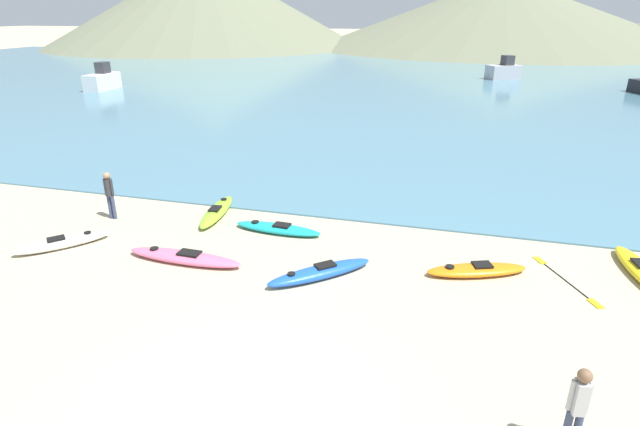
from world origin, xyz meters
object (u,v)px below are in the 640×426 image
object	(u,v)px
kayak_on_sand_2	(62,243)
moored_boat_2	(504,71)
person_near_waterline	(109,192)
loose_paddle	(565,280)
kayak_on_sand_3	(217,211)
person_near_foreground	(577,406)
kayak_on_sand_5	(184,257)
kayak_on_sand_1	(278,228)
kayak_on_sand_4	(477,270)
kayak_on_sand_6	(320,272)
moored_boat_3	(102,80)

from	to	relation	value
kayak_on_sand_2	moored_boat_2	size ratio (longest dim) A/B	0.65
person_near_waterline	loose_paddle	distance (m)	14.45
kayak_on_sand_3	person_near_foreground	world-z (taller)	person_near_foreground
moored_boat_2	person_near_foreground	bearing A→B (deg)	-92.09
moored_boat_2	loose_paddle	distance (m)	43.85
kayak_on_sand_3	kayak_on_sand_5	world-z (taller)	kayak_on_sand_3
kayak_on_sand_5	person_near_foreground	world-z (taller)	person_near_foreground
kayak_on_sand_1	loose_paddle	bearing A→B (deg)	-6.21
kayak_on_sand_1	moored_boat_2	distance (m)	43.93
kayak_on_sand_1	person_near_foreground	xyz separation A→B (m)	(7.56, -6.96, 0.82)
kayak_on_sand_5	loose_paddle	xyz separation A→B (m)	(10.38, 1.74, -0.13)
kayak_on_sand_4	person_near_foreground	bearing A→B (deg)	-76.75
loose_paddle	kayak_on_sand_4	bearing A→B (deg)	-173.18
kayak_on_sand_3	person_near_waterline	size ratio (longest dim) A/B	1.83
kayak_on_sand_3	kayak_on_sand_6	xyz separation A→B (m)	(4.69, -3.28, 0.01)
kayak_on_sand_5	moored_boat_2	world-z (taller)	moored_boat_2
person_near_foreground	moored_boat_3	xyz separation A→B (m)	(-33.56, 32.23, -0.06)
kayak_on_sand_2	person_near_waterline	bearing A→B (deg)	88.93
moored_boat_3	loose_paddle	size ratio (longest dim) A/B	1.49
kayak_on_sand_1	moored_boat_2	size ratio (longest dim) A/B	0.79
kayak_on_sand_1	kayak_on_sand_4	size ratio (longest dim) A/B	1.04
kayak_on_sand_1	kayak_on_sand_4	world-z (taller)	kayak_on_sand_4
kayak_on_sand_3	moored_boat_3	distance (m)	33.91
person_near_waterline	kayak_on_sand_4	bearing A→B (deg)	-3.57
kayak_on_sand_2	moored_boat_3	bearing A→B (deg)	125.51
kayak_on_sand_2	kayak_on_sand_5	world-z (taller)	kayak_on_sand_2
person_near_waterline	loose_paddle	xyz separation A→B (m)	(14.41, -0.48, -0.94)
kayak_on_sand_3	moored_boat_2	xyz separation A→B (m)	(11.95, 42.14, 0.74)
person_near_waterline	moored_boat_2	bearing A→B (deg)	70.57
moored_boat_2	loose_paddle	xyz separation A→B (m)	(-0.88, -43.84, -0.87)
kayak_on_sand_1	kayak_on_sand_2	xyz separation A→B (m)	(-5.95, -2.82, 0.03)
kayak_on_sand_3	person_near_waterline	distance (m)	3.65
kayak_on_sand_6	kayak_on_sand_3	bearing A→B (deg)	145.06
kayak_on_sand_4	moored_boat_2	bearing A→B (deg)	85.88
kayak_on_sand_2	moored_boat_3	xyz separation A→B (m)	(-20.05, 28.09, 0.74)
kayak_on_sand_2	kayak_on_sand_6	bearing A→B (deg)	2.25
kayak_on_sand_4	moored_boat_2	world-z (taller)	moored_boat_2
person_near_foreground	moored_boat_3	bearing A→B (deg)	136.16
kayak_on_sand_1	kayak_on_sand_5	xyz separation A→B (m)	(-1.88, -2.67, 0.02)
loose_paddle	person_near_waterline	bearing A→B (deg)	178.09
kayak_on_sand_1	kayak_on_sand_2	bearing A→B (deg)	-154.62
moored_boat_3	moored_boat_2	bearing A→B (deg)	26.50
kayak_on_sand_1	moored_boat_3	xyz separation A→B (m)	(-26.00, 25.27, 0.76)
kayak_on_sand_3	kayak_on_sand_4	xyz separation A→B (m)	(8.77, -1.97, -0.01)
moored_boat_3	kayak_on_sand_3	bearing A→B (deg)	-46.27
kayak_on_sand_1	kayak_on_sand_2	world-z (taller)	kayak_on_sand_2
kayak_on_sand_6	person_near_waterline	distance (m)	8.33
moored_boat_2	loose_paddle	world-z (taller)	moored_boat_2
kayak_on_sand_1	loose_paddle	world-z (taller)	kayak_on_sand_1
kayak_on_sand_6	person_near_foreground	xyz separation A→B (m)	(5.43, -4.46, 0.78)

